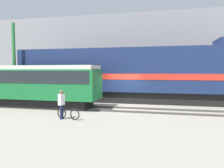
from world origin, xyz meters
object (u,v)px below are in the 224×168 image
Objects in this scene: freight_locomotive at (130,74)px; streetcar at (31,83)px; bicycle at (68,114)px; person at (61,102)px; utility_pole_left at (14,62)px.

streetcar is (-7.15, -4.32, -0.66)m from freight_locomotive.
person is at bearing -171.03° from bicycle.
utility_pole_left reaches higher than person.
bicycle is (-2.44, -7.79, -2.17)m from freight_locomotive.
bicycle is 0.81m from person.
streetcar is at bearing 140.88° from person.
bicycle is 0.92× the size of person.
freight_locomotive is 1.87× the size of streetcar.
person is (-0.38, -0.06, 0.71)m from bicycle.
streetcar is 5.65m from person.
utility_pole_left is at bearing -168.07° from freight_locomotive.
utility_pole_left reaches higher than bicycle.
utility_pole_left is (-7.41, 5.69, 2.51)m from person.
freight_locomotive is at bearing 70.25° from person.
freight_locomotive is at bearing 72.64° from bicycle.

